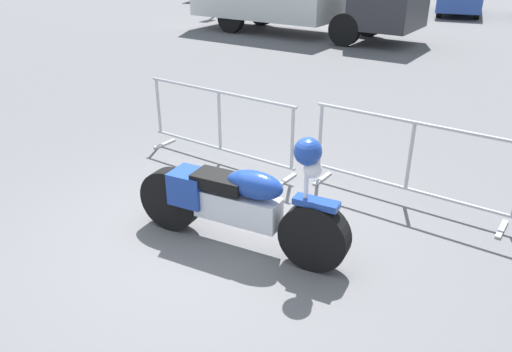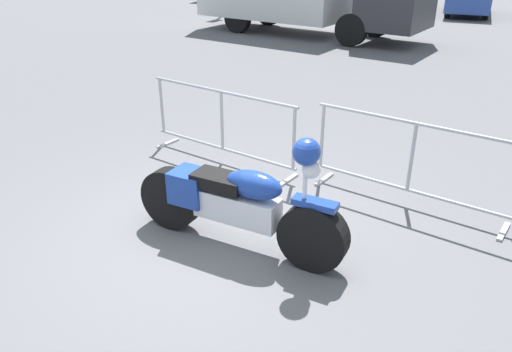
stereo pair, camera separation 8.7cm
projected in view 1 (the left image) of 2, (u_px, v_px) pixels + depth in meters
The scene contains 4 objects.
ground_plane at pixel (211, 240), 5.42m from camera, with size 120.00×120.00×0.00m, color #5B5B5E.
motorcycle at pixel (238, 202), 5.12m from camera, with size 2.40×0.36×1.36m.
crowd_barrier_near at pixel (220, 125), 7.09m from camera, with size 2.50×0.70×1.07m.
crowd_barrier_far at pixel (409, 162), 5.95m from camera, with size 2.50×0.70×1.07m.
Camera 1 is at (2.60, -3.80, 2.98)m, focal length 35.00 mm.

